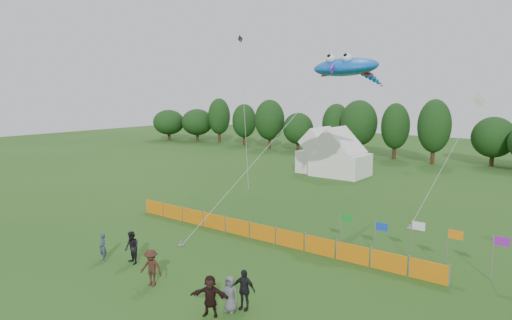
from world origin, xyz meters
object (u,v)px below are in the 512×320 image
Objects in this scene: tent_left at (323,154)px; spectator_b at (132,248)px; barrier_fence at (262,233)px; spectator_a at (103,247)px; tent_right at (341,157)px; spectator_e at (230,294)px; stingray_kite at (348,68)px; spectator_c at (151,268)px; spectator_f at (210,296)px; spectator_d at (244,289)px.

spectator_b is at bearing -79.66° from tent_left.
spectator_b is at bearing -114.24° from barrier_fence.
tent_left is 2.97× the size of spectator_a.
tent_right reaches higher than spectator_b.
stingray_kite is at bearing 92.94° from spectator_e.
spectator_c is 4.23m from spectator_f.
spectator_b is 3.22m from spectator_c.
spectator_f is at bearing 9.75° from spectator_a.
tent_left is 33.88m from spectator_d.
tent_left is 34.22m from spectator_e.
spectator_c is at bearing 175.60° from spectator_e.
spectator_d is at bearing 48.92° from spectator_e.
stingray_kite is at bearing 70.50° from spectator_c.
spectator_a is at bearing 147.50° from spectator_f.
tent_left is 31.20m from spectator_b.
tent_right is at bearing -16.99° from tent_left.
tent_right is at bearing 100.61° from spectator_e.
spectator_b is 1.14× the size of spectator_e.
spectator_c is 4.63m from spectator_e.
spectator_c is (4.58, -0.50, 0.12)m from spectator_a.
spectator_e is at bearing -11.89° from spectator_c.
spectator_f is (10.12, -31.50, -1.15)m from tent_right.
spectator_b is at bearing 165.10° from spectator_e.
tent_right is 32.51m from spectator_e.
stingray_kite reaches higher than spectator_c.
spectator_e reaches higher than spectator_a.
spectator_c reaches higher than spectator_d.
spectator_e is at bearing -71.09° from tent_right.
spectator_a is 20.76m from stingray_kite.
tent_left is 34.78m from spectator_f.
tent_right is (2.68, -0.82, -0.03)m from tent_left.
spectator_a reaches higher than barrier_fence.
spectator_e is 20.41m from stingray_kite.
tent_left is 25.08m from barrier_fence.
tent_right is 3.66× the size of spectator_a.
barrier_fence is 12.54× the size of spectator_d.
tent_left is 2.66× the size of spectator_f.
stingray_kite reaches higher than spectator_f.
spectator_e is at bearing -135.90° from spectator_d.
spectator_c is (5.91, -31.04, -1.12)m from tent_right.
tent_left reaches higher than spectator_b.
tent_left is 19.27m from stingray_kite.
spectator_a is at bearing -87.51° from tent_right.
tent_left is 0.81× the size of tent_right.
barrier_fence is at bearing -74.69° from tent_right.
tent_left is 0.23× the size of stingray_kite.
spectator_d reaches higher than spectator_f.
tent_right is 32.13m from spectator_d.
spectator_c is at bearing -74.91° from tent_left.
spectator_c reaches higher than spectator_f.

